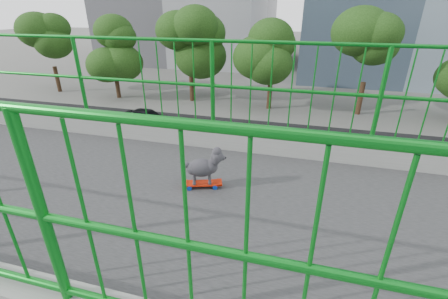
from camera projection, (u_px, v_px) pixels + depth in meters
name	position (u px, v px, depth m)	size (l,w,h in m)	color
road	(310.00, 180.00, 16.92)	(18.00, 90.00, 0.02)	black
railing	(396.00, 216.00, 2.49)	(3.00, 24.00, 1.42)	gray
street_trees	(331.00, 59.00, 26.05)	(5.30, 60.40, 7.26)	black
skateboard	(202.00, 184.00, 3.27)	(0.25, 0.44, 0.06)	red
poodle	(204.00, 166.00, 3.18)	(0.27, 0.43, 0.37)	#2F2D32
car_0	(216.00, 245.00, 11.27)	(1.84, 4.57, 1.56)	red
car_1	(49.00, 169.00, 16.53)	(1.65, 4.73, 1.56)	red
car_2	(213.00, 163.00, 17.41)	(2.16, 4.69, 1.30)	silver
car_3	(191.00, 136.00, 20.75)	(2.16, 5.32, 1.54)	silver
car_4	(147.00, 117.00, 24.78)	(1.56, 3.89, 1.32)	black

